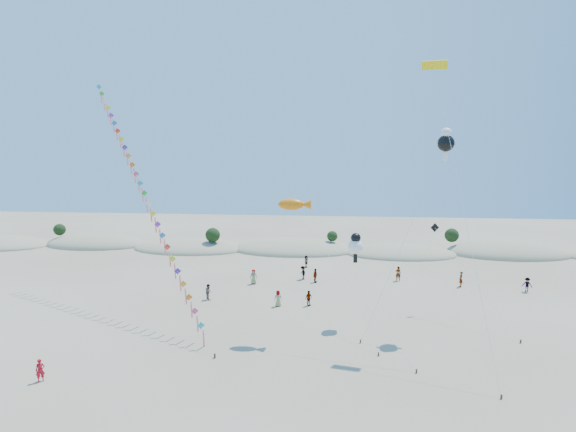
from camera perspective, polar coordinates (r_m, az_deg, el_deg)
The scene contains 10 objects.
ground at distance 31.76m, azimuth -6.79°, elevation -22.37°, with size 160.00×160.00×0.00m, color #82725A.
dune_ridge at distance 73.67m, azimuth 1.39°, elevation -4.00°, with size 145.30×11.49×5.57m.
kite_train at distance 49.78m, azimuth -17.04°, elevation 3.46°, with size 19.45×22.24×23.43m.
fish_kite at distance 40.61m, azimuth 0.84°, elevation 1.34°, with size 10.81×7.65×11.67m.
cartoon_kite_low at distance 43.55m, azimuth 8.02°, elevation -3.42°, with size 2.33×7.62×8.37m.
cartoon_kite_high at distance 44.44m, azimuth 18.20°, elevation 8.37°, with size 8.35×6.23×17.63m.
parafoil_kite at distance 42.83m, azimuth 17.15°, elevation 15.97°, with size 3.90×12.47×23.04m.
dark_kite at distance 47.68m, azimuth 19.41°, elevation -4.66°, with size 6.08×8.49×8.57m.
flyer_foreground at distance 38.79m, azimuth -27.30°, elevation -15.95°, with size 0.59×0.39×1.61m, color #AD0D1C.
beachgoers at distance 55.85m, azimuth 5.26°, elevation -7.45°, with size 35.49×16.57×1.77m.
Camera 1 is at (5.97, -26.54, 16.39)m, focal length 30.00 mm.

